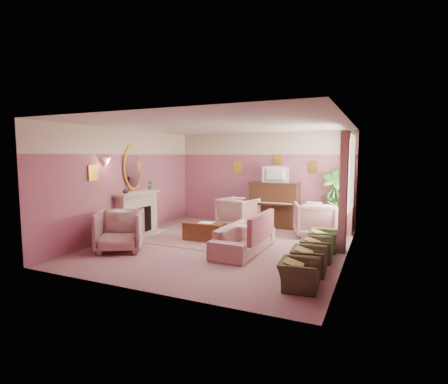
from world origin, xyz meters
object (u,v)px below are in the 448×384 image
at_px(sofa, 244,234).
at_px(piano, 275,205).
at_px(olive_chair_d, 323,237).
at_px(side_table, 336,220).
at_px(television, 275,173).
at_px(floral_armchair_right, 314,218).
at_px(olive_chair_c, 317,246).
at_px(olive_chair_a, 299,270).
at_px(floral_armchair_left, 238,211).
at_px(olive_chair_b, 309,256).
at_px(coffee_table, 205,231).
at_px(floral_armchair_front, 120,229).

bearing_deg(sofa, piano, 93.06).
distance_m(olive_chair_d, side_table, 1.96).
xyz_separation_m(television, floral_armchair_right, (1.29, -0.74, -1.10)).
bearing_deg(olive_chair_d, olive_chair_c, -90.00).
height_order(olive_chair_a, side_table, side_table).
bearing_deg(olive_chair_d, sofa, -151.59).
xyz_separation_m(floral_armchair_right, olive_chair_d, (0.43, -1.29, -0.20)).
bearing_deg(sofa, floral_armchair_right, 62.04).
distance_m(floral_armchair_left, olive_chair_d, 3.00).
distance_m(floral_armchair_right, side_table, 0.84).
height_order(piano, olive_chair_a, piano).
xyz_separation_m(television, olive_chair_a, (1.72, -4.49, -1.30)).
bearing_deg(olive_chair_c, piano, 120.62).
bearing_deg(television, olive_chair_a, -69.07).
height_order(television, side_table, television).
height_order(piano, floral_armchair_left, piano).
relative_size(olive_chair_b, side_table, 1.00).
distance_m(coffee_table, olive_chair_a, 3.59).
bearing_deg(olive_chair_a, coffee_table, 142.29).
relative_size(sofa, floral_armchair_front, 2.02).
relative_size(floral_armchair_front, olive_chair_a, 1.43).
height_order(floral_armchair_front, olive_chair_b, floral_armchair_front).
bearing_deg(floral_armchair_right, olive_chair_a, -83.50).
bearing_deg(olive_chair_a, television, 110.93).
relative_size(floral_armchair_right, floral_armchair_front, 1.00).
relative_size(floral_armchair_right, olive_chair_d, 1.43).
height_order(floral_armchair_left, floral_armchair_front, same).
distance_m(television, olive_chair_b, 4.26).
xyz_separation_m(olive_chair_a, olive_chair_c, (0.00, 1.64, 0.00)).
xyz_separation_m(floral_armchair_right, floral_armchair_front, (-3.69, -3.18, 0.00)).
bearing_deg(floral_armchair_right, olive_chair_d, -71.68).
height_order(coffee_table, side_table, side_table).
bearing_deg(floral_armchair_left, olive_chair_b, -49.49).
relative_size(sofa, side_table, 2.89).
xyz_separation_m(floral_armchair_left, olive_chair_a, (2.63, -3.89, -0.20)).
distance_m(floral_armchair_front, olive_chair_c, 4.26).
relative_size(floral_armchair_right, olive_chair_b, 1.43).
bearing_deg(olive_chair_b, sofa, 153.02).
distance_m(sofa, floral_armchair_right, 2.42).
xyz_separation_m(floral_armchair_front, olive_chair_b, (4.12, 0.24, -0.20)).
bearing_deg(floral_armchair_left, olive_chair_c, -40.64).
height_order(piano, floral_armchair_front, piano).
bearing_deg(floral_armchair_left, side_table, 11.08).
height_order(sofa, floral_armchair_left, floral_armchair_left).
bearing_deg(olive_chair_d, floral_armchair_right, 108.32).
xyz_separation_m(sofa, olive_chair_b, (1.56, -0.80, -0.11)).
height_order(olive_chair_b, side_table, side_table).
bearing_deg(olive_chair_a, floral_armchair_left, 123.99).
bearing_deg(sofa, coffee_table, 155.55).
height_order(television, olive_chair_d, television).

